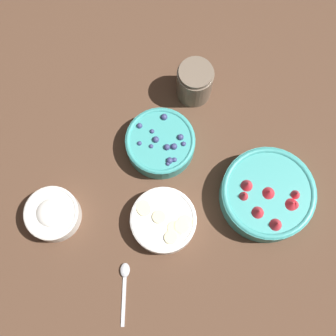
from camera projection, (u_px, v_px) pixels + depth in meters
name	position (u px, v px, depth m)	size (l,w,h in m)	color
ground_plane	(164.00, 200.00, 1.10)	(4.00, 4.00, 0.00)	#4C3323
bowl_strawberries	(267.00, 195.00, 1.07)	(0.21, 0.21, 0.09)	teal
bowl_blueberries	(160.00, 143.00, 1.11)	(0.16, 0.16, 0.06)	teal
bowl_bananas	(164.00, 221.00, 1.06)	(0.15, 0.15, 0.05)	white
bowl_cream	(52.00, 214.00, 1.06)	(0.12, 0.12, 0.06)	silver
jar_chocolate	(195.00, 83.00, 1.13)	(0.09, 0.09, 0.11)	brown
spoon	(125.00, 282.00, 1.05)	(0.11, 0.10, 0.01)	#B2B2B7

